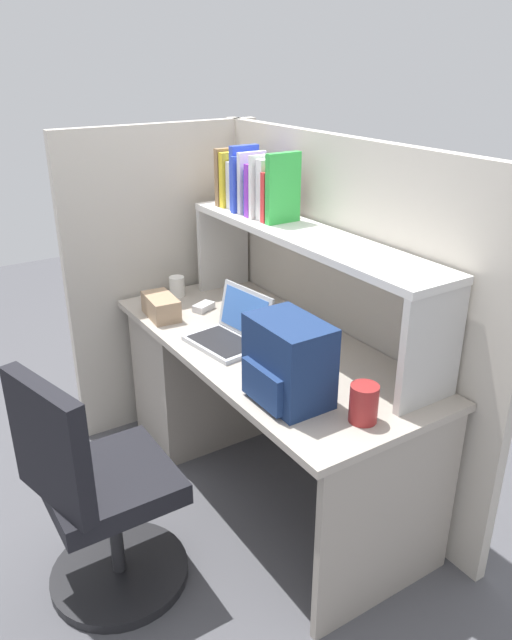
{
  "coord_description": "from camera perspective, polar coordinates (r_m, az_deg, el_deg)",
  "views": [
    {
      "loc": [
        1.93,
        -1.29,
        1.85
      ],
      "look_at": [
        0.0,
        -0.05,
        0.85
      ],
      "focal_mm": 34.46,
      "sensor_mm": 36.0,
      "label": 1
    }
  ],
  "objects": [
    {
      "name": "snack_canister",
      "position": [
        2.06,
        9.97,
        -7.63
      ],
      "size": [
        0.1,
        0.1,
        0.13
      ],
      "primitive_type": "cylinder",
      "color": "maroon",
      "rests_on": "desk"
    },
    {
      "name": "desk",
      "position": [
        3.03,
        -3.2,
        -5.05
      ],
      "size": [
        1.6,
        0.7,
        0.73
      ],
      "color": "#AAA093",
      "rests_on": "ground_plane"
    },
    {
      "name": "backpack",
      "position": [
        2.12,
        2.93,
        -3.93
      ],
      "size": [
        0.3,
        0.23,
        0.3
      ],
      "color": "navy",
      "rests_on": "desk"
    },
    {
      "name": "cubicle_partition_rear",
      "position": [
        2.77,
        7.49,
        0.5
      ],
      "size": [
        1.84,
        0.05,
        1.55
      ],
      "primitive_type": "cube",
      "color": "#BCB5A8",
      "rests_on": "ground_plane"
    },
    {
      "name": "office_chair",
      "position": [
        2.33,
        -14.47,
        -16.05
      ],
      "size": [
        0.52,
        0.53,
        0.93
      ],
      "rotation": [
        0.0,
        0.0,
        3.4
      ],
      "color": "black",
      "rests_on": "ground_plane"
    },
    {
      "name": "paper_cup",
      "position": [
        3.1,
        -7.34,
        3.13
      ],
      "size": [
        0.08,
        0.08,
        0.1
      ],
      "primitive_type": "cylinder",
      "color": "white",
      "rests_on": "desk"
    },
    {
      "name": "cubicle_partition_left",
      "position": [
        3.23,
        -8.19,
        3.86
      ],
      "size": [
        0.05,
        1.06,
        1.55
      ],
      "primitive_type": "cube",
      "color": "#BCB5A8",
      "rests_on": "ground_plane"
    },
    {
      "name": "reference_books_on_shelf",
      "position": [
        2.82,
        -0.07,
        12.43
      ],
      "size": [
        0.45,
        0.19,
        0.3
      ],
      "color": "olive",
      "rests_on": "overhead_hutch"
    },
    {
      "name": "laptop",
      "position": [
        2.57,
        -2.27,
        -1.07
      ],
      "size": [
        0.34,
        0.29,
        0.22
      ],
      "color": "#B7BABF",
      "rests_on": "desk"
    },
    {
      "name": "ground_plane",
      "position": [
        2.97,
        0.84,
        -14.97
      ],
      "size": [
        8.0,
        8.0,
        0.0
      ],
      "primitive_type": "plane",
      "color": "#4C4C51"
    },
    {
      "name": "tissue_box",
      "position": [
        2.86,
        -8.82,
        1.24
      ],
      "size": [
        0.23,
        0.14,
        0.1
      ],
      "primitive_type": "cube",
      "rotation": [
        0.0,
        0.0,
        -0.09
      ],
      "color": "#9E7F60",
      "rests_on": "desk"
    },
    {
      "name": "computer_mouse",
      "position": [
        2.92,
        -4.88,
        1.22
      ],
      "size": [
        0.1,
        0.12,
        0.03
      ],
      "primitive_type": "cube",
      "rotation": [
        0.0,
        0.0,
        0.4
      ],
      "color": "silver",
      "rests_on": "desk"
    },
    {
      "name": "overhead_hutch",
      "position": [
        2.56,
        4.74,
        5.98
      ],
      "size": [
        1.44,
        0.28,
        0.45
      ],
      "color": "beige",
      "rests_on": "desk"
    }
  ]
}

